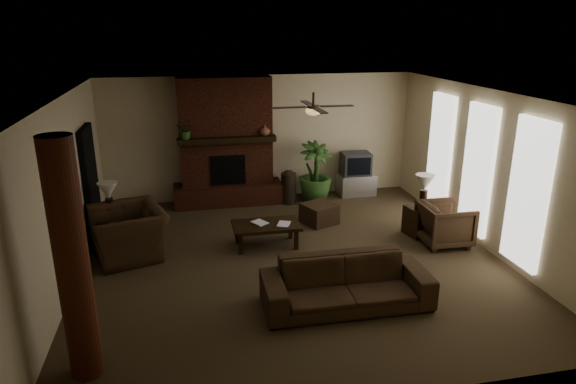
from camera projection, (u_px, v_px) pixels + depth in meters
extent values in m
plane|color=#4B3B25|center=(293.00, 260.00, 8.65)|extent=(7.00, 7.00, 0.00)
plane|color=silver|center=(293.00, 95.00, 7.77)|extent=(7.00, 7.00, 0.00)
plane|color=beige|center=(260.00, 138.00, 11.46)|extent=(7.00, 0.00, 7.00)
plane|color=beige|center=(369.00, 285.00, 4.96)|extent=(7.00, 0.00, 7.00)
plane|color=beige|center=(64.00, 196.00, 7.53)|extent=(0.00, 7.00, 7.00)
plane|color=beige|center=(487.00, 170.00, 8.88)|extent=(0.00, 7.00, 7.00)
cube|color=#542516|center=(226.00, 142.00, 11.07)|extent=(2.00, 0.50, 2.80)
cube|color=#542516|center=(228.00, 194.00, 11.35)|extent=(2.40, 0.70, 0.45)
cube|color=black|center=(228.00, 170.00, 11.01)|extent=(0.75, 0.04, 0.65)
cube|color=black|center=(227.00, 140.00, 10.78)|extent=(2.10, 0.28, 0.12)
cube|color=white|center=(440.00, 152.00, 10.38)|extent=(0.08, 0.85, 2.35)
cube|color=white|center=(478.00, 170.00, 9.08)|extent=(0.08, 0.85, 2.35)
cube|color=white|center=(528.00, 194.00, 7.78)|extent=(0.08, 0.85, 2.35)
cylinder|color=#572715|center=(72.00, 263.00, 5.41)|extent=(0.36, 0.36, 2.80)
cube|color=black|center=(91.00, 183.00, 9.33)|extent=(0.10, 1.00, 2.10)
cylinder|color=black|center=(313.00, 100.00, 8.16)|extent=(0.04, 0.04, 0.24)
cylinder|color=black|center=(313.00, 107.00, 8.20)|extent=(0.20, 0.20, 0.06)
ellipsoid|color=#F2BF72|center=(313.00, 111.00, 8.22)|extent=(0.26, 0.26, 0.14)
cube|color=black|center=(337.00, 106.00, 8.27)|extent=(0.55, 0.12, 0.01)
cube|color=black|center=(289.00, 107.00, 8.12)|extent=(0.55, 0.12, 0.01)
cube|color=black|center=(307.00, 103.00, 8.57)|extent=(0.12, 0.55, 0.01)
cube|color=black|center=(320.00, 111.00, 7.82)|extent=(0.12, 0.55, 0.01)
imported|color=#3E2B1A|center=(347.00, 276.00, 7.11)|extent=(2.39, 0.72, 0.93)
imported|color=#3E2B1A|center=(128.00, 225.00, 8.68)|extent=(1.20, 1.49, 1.13)
imported|color=#3E2B1A|center=(445.00, 222.00, 9.15)|extent=(0.81, 0.86, 0.86)
cube|color=black|center=(266.00, 225.00, 9.08)|extent=(1.20, 0.70, 0.06)
cube|color=black|center=(240.00, 244.00, 8.82)|extent=(0.07, 0.07, 0.37)
cube|color=black|center=(296.00, 240.00, 9.01)|extent=(0.07, 0.07, 0.37)
cube|color=black|center=(237.00, 233.00, 9.29)|extent=(0.07, 0.07, 0.37)
cube|color=black|center=(290.00, 229.00, 9.48)|extent=(0.07, 0.07, 0.37)
cube|color=#3E2B1A|center=(319.00, 214.00, 10.21)|extent=(0.79, 0.79, 0.40)
cube|color=silver|center=(356.00, 184.00, 11.93)|extent=(0.86, 0.52, 0.50)
cube|color=#363638|center=(356.00, 164.00, 11.76)|extent=(0.67, 0.52, 0.52)
cube|color=black|center=(360.00, 167.00, 11.51)|extent=(0.52, 0.05, 0.40)
cylinder|color=#2D2219|center=(289.00, 188.00, 11.33)|extent=(0.34, 0.34, 0.70)
sphere|color=#2D2219|center=(289.00, 177.00, 11.25)|extent=(0.34, 0.34, 0.34)
imported|color=#315421|center=(315.00, 185.00, 11.42)|extent=(1.18, 1.54, 0.77)
cube|color=black|center=(110.00, 232.00, 9.11)|extent=(0.61, 0.61, 0.55)
cylinder|color=black|center=(110.00, 208.00, 9.01)|extent=(0.15, 0.15, 0.35)
cone|color=beige|center=(108.00, 191.00, 8.91)|extent=(0.39, 0.39, 0.30)
cube|color=black|center=(420.00, 221.00, 9.63)|extent=(0.58, 0.58, 0.55)
cylinder|color=black|center=(423.00, 199.00, 9.46)|extent=(0.17, 0.17, 0.35)
cone|color=beige|center=(425.00, 183.00, 9.36)|extent=(0.43, 0.43, 0.30)
imported|color=#315421|center=(186.00, 131.00, 10.51)|extent=(0.49, 0.52, 0.33)
imported|color=brown|center=(265.00, 130.00, 10.90)|extent=(0.27, 0.28, 0.22)
imported|color=#999999|center=(255.00, 217.00, 8.98)|extent=(0.20, 0.13, 0.29)
imported|color=#999999|center=(278.00, 217.00, 9.00)|extent=(0.21, 0.10, 0.29)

